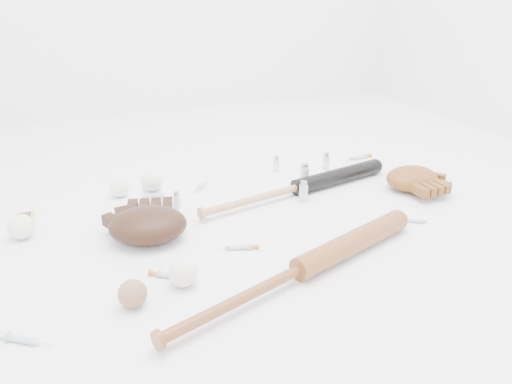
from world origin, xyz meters
name	(u,v)px	position (x,y,z in m)	size (l,w,h in m)	color
bat_dark	(297,187)	(0.23, 0.10, 0.03)	(0.84, 0.06, 0.06)	black
bat_wood	(300,269)	(-0.01, -0.40, 0.03)	(0.92, 0.07, 0.07)	brown
glove_dark	(148,225)	(-0.34, -0.03, 0.05)	(0.28, 0.28, 0.10)	black
glove_tan	(412,178)	(0.65, 0.00, 0.04)	(0.24, 0.24, 0.09)	brown
trading_card	(25,217)	(-0.70, 0.27, 0.00)	(0.06, 0.08, 0.00)	gold
pedestal	(153,196)	(-0.27, 0.24, 0.02)	(0.07, 0.07, 0.04)	white
baseball_on_pedestal	(152,181)	(-0.27, 0.24, 0.08)	(0.08, 0.08, 0.08)	white
baseball_left	(21,227)	(-0.70, 0.12, 0.04)	(0.08, 0.08, 0.08)	white
baseball_upper	(119,188)	(-0.38, 0.33, 0.03)	(0.07, 0.07, 0.07)	white
baseball_mid	(183,272)	(-0.30, -0.31, 0.04)	(0.08, 0.08, 0.08)	white
baseball_aged	(133,294)	(-0.44, -0.35, 0.04)	(0.07, 0.07, 0.07)	#896042
syringe_0	(22,339)	(-0.69, -0.40, 0.01)	(0.15, 0.03, 0.02)	#ADBCC6
syringe_1	(239,247)	(-0.11, -0.19, 0.01)	(0.14, 0.02, 0.02)	#ADBCC6
syringe_2	(202,185)	(-0.08, 0.30, 0.01)	(0.13, 0.02, 0.02)	#ADBCC6
syringe_3	(413,220)	(0.48, -0.24, 0.01)	(0.13, 0.02, 0.02)	#ADBCC6
syringe_4	(359,157)	(0.65, 0.35, 0.01)	(0.15, 0.03, 0.02)	#ADBCC6
syringe_5	(170,275)	(-0.33, -0.27, 0.01)	(0.14, 0.02, 0.02)	#ADBCC6
vial_0	(276,164)	(0.25, 0.35, 0.03)	(0.03, 0.03, 0.07)	#B5C0C7
vial_1	(326,161)	(0.45, 0.30, 0.04)	(0.03, 0.03, 0.07)	#B5C0C7
vial_2	(303,192)	(0.22, 0.04, 0.04)	(0.03, 0.03, 0.08)	#B5C0C7
vial_3	(304,174)	(0.30, 0.19, 0.04)	(0.03, 0.03, 0.08)	#B5C0C7
vial_4	(177,200)	(-0.21, 0.15, 0.03)	(0.02, 0.02, 0.06)	#B5C0C7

